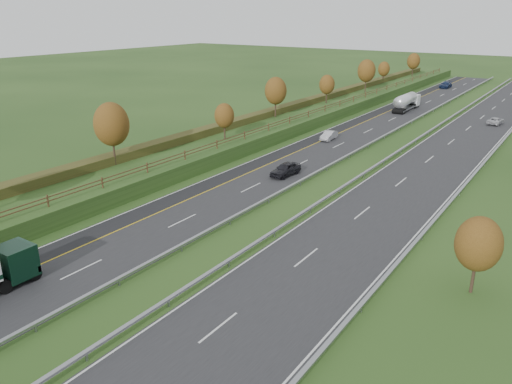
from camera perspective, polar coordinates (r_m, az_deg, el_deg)
ground at (r=72.88m, az=12.87°, el=3.81°), size 400.00×400.00×0.00m
near_carriageway at (r=80.34m, az=8.90°, el=5.57°), size 10.50×200.00×0.04m
far_carriageway at (r=75.11m, az=20.33°, el=3.55°), size 10.50×200.00×0.04m
hard_shoulder at (r=81.94m, az=6.53°, el=5.96°), size 3.00×200.00×0.04m
lane_markings at (r=77.82m, az=13.13°, el=4.84°), size 26.75×200.00×0.01m
embankment_left at (r=86.26m, az=1.08°, el=7.46°), size 12.00×200.00×2.00m
hedge_left at (r=87.02m, az=-0.03°, el=8.62°), size 2.20×180.00×1.10m
fence_left at (r=83.24m, az=3.55°, el=8.18°), size 0.12×189.06×1.20m
median_barrier_near at (r=78.03m, az=12.71°, el=5.34°), size 0.32×200.00×0.71m
median_barrier_far at (r=76.40m, az=16.26°, el=4.72°), size 0.32×200.00×0.71m
outer_barrier_far at (r=73.90m, az=24.71°, el=3.18°), size 0.32×200.00×0.71m
trees_left at (r=82.29m, az=0.01°, el=10.66°), size 6.64×164.30×7.66m
road_tanker at (r=110.98m, az=16.86°, el=9.88°), size 2.40×11.22×3.46m
car_dark_near at (r=63.14m, az=3.39°, el=2.62°), size 2.34×4.97×1.64m
car_silver_mid at (r=82.04m, az=8.34°, el=6.42°), size 1.75×4.38×1.42m
car_small_far at (r=148.17m, az=20.87°, el=11.38°), size 2.42×5.69×1.64m
car_oncoming at (r=102.70m, az=25.70°, el=7.35°), size 2.52×4.79×1.29m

